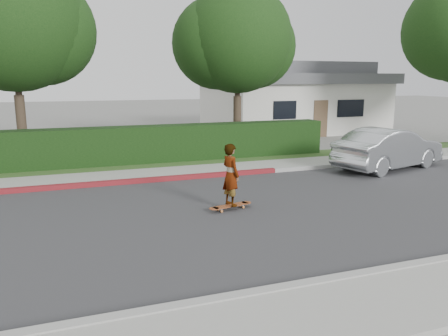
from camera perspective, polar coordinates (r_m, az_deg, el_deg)
The scene contains 14 objects.
ground at distance 11.79m, azimuth 10.97°, elevation -4.89°, with size 120.00×120.00×0.00m, color slate.
road at distance 11.79m, azimuth 10.98°, elevation -4.87°, with size 60.00×8.00×0.01m, color #2D2D30.
curb_near at distance 8.71m, azimuth 25.09°, elevation -11.31°, with size 60.00×0.20×0.15m, color #9E9E99.
curb_far at distance 15.32m, azimuth 3.18°, elevation -0.58°, with size 60.00×0.20×0.15m, color #9E9E99.
curb_red_section at distance 14.18m, azimuth -15.78°, elevation -1.99°, with size 12.00×0.21×0.15m, color maroon.
sidewalk_far at distance 16.14m, azimuth 1.94°, elevation 0.00°, with size 60.00×1.60×0.12m, color gray.
planting_strip at distance 17.61m, azimuth 0.02°, elevation 0.96°, with size 60.00×1.60×0.10m, color #2D4C1E.
hedge at distance 17.31m, azimuth -10.06°, elevation 2.94°, with size 15.00×1.00×1.50m, color black.
tree_left at distance 18.55m, azimuth -25.92°, elevation 16.56°, with size 5.99×5.21×8.00m.
tree_center at distance 20.31m, azimuth 1.55°, elevation 16.12°, with size 5.66×4.84×7.44m.
house at distance 29.20m, azimuth 8.69°, elevation 9.11°, with size 10.60×8.60×4.30m.
skateboard at distance 11.21m, azimuth 0.87°, elevation -4.95°, with size 1.26×0.51×0.11m.
skateboarder at distance 11.01m, azimuth 0.88°, elevation -0.89°, with size 0.58×0.38×1.59m, color white.
car_silver at distance 17.23m, azimuth 20.72°, elevation 2.38°, with size 1.62×4.64×1.53m, color silver.
Camera 1 is at (-5.85, -9.68, 3.30)m, focal length 35.00 mm.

